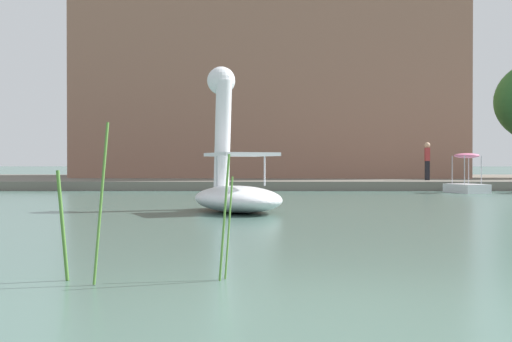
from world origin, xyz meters
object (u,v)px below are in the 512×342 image
(pedal_boat_pink, at_px, (467,180))
(person_on_path, at_px, (427,159))
(swan_boat, at_px, (234,180))
(tree_broadleaf_right, at_px, (155,104))

(pedal_boat_pink, relative_size, person_on_path, 1.12)
(swan_boat, distance_m, tree_broadleaf_right, 22.98)
(swan_boat, xyz_separation_m, person_on_path, (8.28, 14.34, 0.59))
(swan_boat, height_order, person_on_path, swan_boat)
(person_on_path, bearing_deg, pedal_boat_pink, -82.49)
(tree_broadleaf_right, height_order, person_on_path, tree_broadleaf_right)
(pedal_boat_pink, distance_m, person_on_path, 4.16)
(tree_broadleaf_right, bearing_deg, person_on_path, -28.90)
(swan_boat, height_order, tree_broadleaf_right, tree_broadleaf_right)
(pedal_boat_pink, bearing_deg, person_on_path, 97.51)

